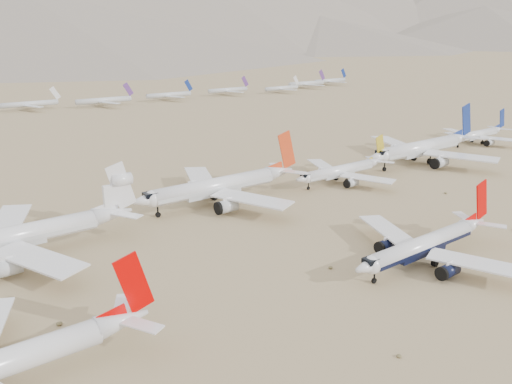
% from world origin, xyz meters
% --- Properties ---
extents(ground, '(7000.00, 7000.00, 0.00)m').
position_xyz_m(ground, '(0.00, 0.00, 0.00)').
color(ground, '#8A7550').
rests_on(ground, ground).
extents(main_airliner, '(44.79, 43.75, 15.81)m').
position_xyz_m(main_airliner, '(-10.18, 4.18, 4.35)').
color(main_airliner, white).
rests_on(main_airliner, ground).
extents(row2_navy_widebody, '(60.53, 59.19, 21.53)m').
position_xyz_m(row2_navy_widebody, '(68.11, 61.14, 6.01)').
color(row2_navy_widebody, white).
rests_on(row2_navy_widebody, ground).
extents(row2_gold_tail, '(41.01, 40.10, 14.60)m').
position_xyz_m(row2_gold_tail, '(21.47, 60.85, 4.08)').
color(row2_gold_tail, white).
rests_on(row2_gold_tail, ground).
extents(row2_orange_tail, '(54.85, 53.66, 19.57)m').
position_xyz_m(row2_orange_tail, '(-24.96, 66.90, 5.49)').
color(row2_orange_tail, white).
rests_on(row2_orange_tail, ground).
extents(row2_white_trijet, '(53.98, 52.76, 19.13)m').
position_xyz_m(row2_white_trijet, '(-83.20, 61.62, 5.54)').
color(row2_white_trijet, white).
rests_on(row2_white_trijet, ground).
extents(row2_blue_far, '(41.88, 40.95, 14.88)m').
position_xyz_m(row2_blue_far, '(120.09, 67.89, 4.15)').
color(row2_blue_far, white).
rests_on(row2_blue_far, ground).
extents(distant_storage_row, '(568.92, 61.21, 15.68)m').
position_xyz_m(distant_storage_row, '(4.60, 299.53, 4.43)').
color(distant_storage_row, silver).
rests_on(distant_storage_row, ground).
extents(foothills, '(4637.50, 1395.00, 155.00)m').
position_xyz_m(foothills, '(526.68, 1100.00, 67.15)').
color(foothills, slate).
rests_on(foothills, ground).
extents(desert_scrub, '(219.83, 121.67, 0.63)m').
position_xyz_m(desert_scrub, '(-26.91, -24.06, 0.28)').
color(desert_scrub, brown).
rests_on(desert_scrub, ground).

